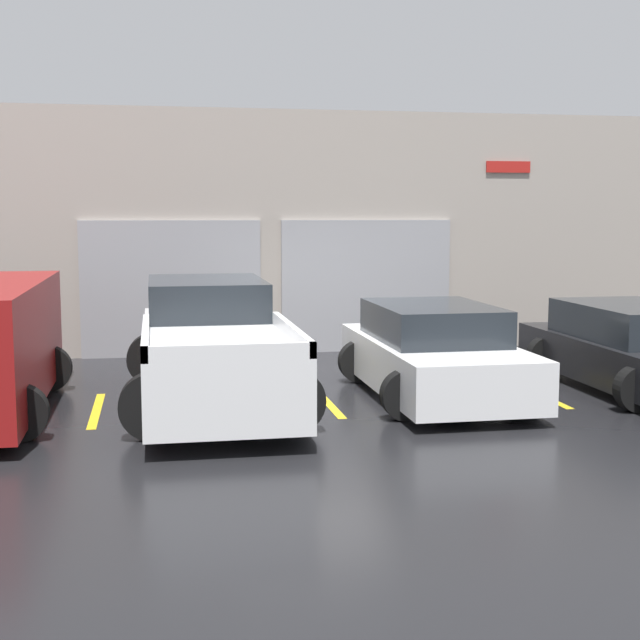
% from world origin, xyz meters
% --- Properties ---
extents(ground_plane, '(28.00, 28.00, 0.00)m').
position_xyz_m(ground_plane, '(0.00, 0.00, 0.00)').
color(ground_plane, black).
extents(shophouse_building, '(16.28, 0.68, 4.56)m').
position_xyz_m(shophouse_building, '(-0.01, 3.29, 2.25)').
color(shophouse_building, '#9E9389').
rests_on(shophouse_building, ground).
extents(pickup_truck, '(2.45, 5.56, 1.64)m').
position_xyz_m(pickup_truck, '(-1.58, -1.21, 0.79)').
color(pickup_truck, white).
rests_on(pickup_truck, ground).
extents(sedan_white, '(2.25, 4.25, 1.34)m').
position_xyz_m(sedan_white, '(1.58, -1.48, 0.63)').
color(sedan_white, white).
rests_on(sedan_white, ground).
extents(van_right, '(2.20, 4.59, 1.27)m').
position_xyz_m(van_right, '(4.74, -1.47, 0.60)').
color(van_right, black).
rests_on(van_right, ground).
extents(parking_stripe_left, '(0.12, 2.20, 0.01)m').
position_xyz_m(parking_stripe_left, '(-3.16, -1.50, 0.00)').
color(parking_stripe_left, gold).
rests_on(parking_stripe_left, ground).
extents(parking_stripe_centre, '(0.12, 2.20, 0.01)m').
position_xyz_m(parking_stripe_centre, '(-0.00, -1.50, 0.00)').
color(parking_stripe_centre, gold).
rests_on(parking_stripe_centre, ground).
extents(parking_stripe_right, '(0.12, 2.20, 0.01)m').
position_xyz_m(parking_stripe_right, '(3.16, -1.50, 0.00)').
color(parking_stripe_right, gold).
rests_on(parking_stripe_right, ground).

